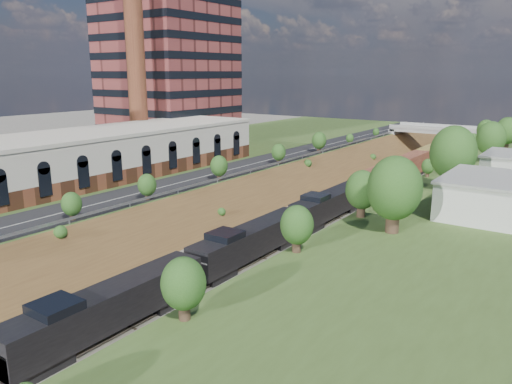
% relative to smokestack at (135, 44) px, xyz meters
% --- Properties ---
extents(platform_left, '(44.00, 180.00, 5.00)m').
position_rel_smokestack_xyz_m(platform_left, '(3.00, 4.00, -22.50)').
color(platform_left, '#3F5724').
rests_on(platform_left, ground).
extents(embankment_left, '(10.00, 180.00, 10.00)m').
position_rel_smokestack_xyz_m(embankment_left, '(25.00, 4.00, -25.00)').
color(embankment_left, brown).
rests_on(embankment_left, ground).
extents(embankment_right, '(10.00, 180.00, 10.00)m').
position_rel_smokestack_xyz_m(embankment_right, '(47.00, 4.00, -25.00)').
color(embankment_right, brown).
rests_on(embankment_right, ground).
extents(rail_left_track, '(1.58, 180.00, 0.18)m').
position_rel_smokestack_xyz_m(rail_left_track, '(33.40, 4.00, -24.91)').
color(rail_left_track, gray).
rests_on(rail_left_track, ground).
extents(rail_right_track, '(1.58, 180.00, 0.18)m').
position_rel_smokestack_xyz_m(rail_right_track, '(38.60, 4.00, -24.91)').
color(rail_right_track, gray).
rests_on(rail_right_track, ground).
extents(road, '(8.00, 180.00, 0.10)m').
position_rel_smokestack_xyz_m(road, '(20.50, 4.00, -19.95)').
color(road, black).
rests_on(road, platform_left).
extents(guardrail, '(0.10, 171.00, 0.70)m').
position_rel_smokestack_xyz_m(guardrail, '(24.60, 3.80, -19.45)').
color(guardrail, '#99999E').
rests_on(guardrail, platform_left).
extents(commercial_building, '(14.30, 62.30, 7.00)m').
position_rel_smokestack_xyz_m(commercial_building, '(8.00, -18.00, -16.49)').
color(commercial_building, brown).
rests_on(commercial_building, platform_left).
extents(highrise_tower, '(22.00, 22.00, 53.90)m').
position_rel_smokestack_xyz_m(highrise_tower, '(-8.00, 16.00, 7.88)').
color(highrise_tower, brown).
rests_on(highrise_tower, platform_left).
extents(smokestack, '(3.20, 3.20, 40.00)m').
position_rel_smokestack_xyz_m(smokestack, '(0.00, 0.00, 0.00)').
color(smokestack, brown).
rests_on(smokestack, platform_left).
extents(overpass, '(24.50, 8.30, 7.40)m').
position_rel_smokestack_xyz_m(overpass, '(36.00, 66.00, -20.08)').
color(overpass, gray).
rests_on(overpass, ground).
extents(white_building_near, '(9.00, 12.00, 4.00)m').
position_rel_smokestack_xyz_m(white_building_near, '(59.50, -4.00, -18.00)').
color(white_building_near, silver).
rests_on(white_building_near, platform_right).
extents(tree_right_large, '(5.25, 5.25, 7.61)m').
position_rel_smokestack_xyz_m(tree_right_large, '(53.00, -16.00, -15.62)').
color(tree_right_large, '#473323').
rests_on(tree_right_large, platform_right).
extents(tree_left_crest, '(2.45, 2.45, 3.55)m').
position_rel_smokestack_xyz_m(tree_left_crest, '(24.20, -36.00, -17.96)').
color(tree_left_crest, '#473323').
rests_on(tree_left_crest, platform_left).
extents(freight_train, '(3.06, 123.36, 4.57)m').
position_rel_smokestack_xyz_m(freight_train, '(38.60, 15.70, -22.42)').
color(freight_train, black).
rests_on(freight_train, ground).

